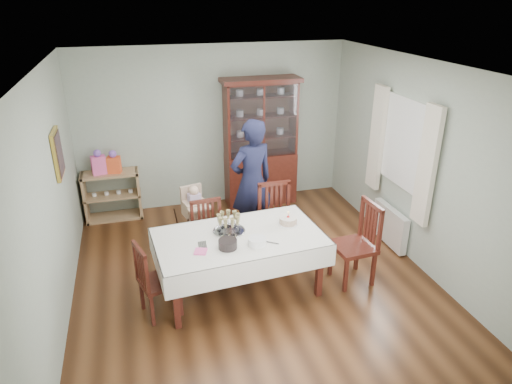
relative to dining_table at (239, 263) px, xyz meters
name	(u,v)px	position (x,y,z in m)	size (l,w,h in m)	color
floor	(253,277)	(0.23, 0.21, -0.38)	(5.00, 5.00, 0.00)	#593319
room_shell	(242,141)	(0.23, 0.74, 1.32)	(5.00, 5.00, 5.00)	#9EAA99
dining_table	(239,263)	(0.00, 0.00, 0.00)	(2.08, 1.30, 0.76)	#4B1B12
china_cabinet	(261,141)	(0.98, 2.46, 0.74)	(1.30, 0.48, 2.18)	#4B1B12
sideboard	(113,195)	(-1.52, 2.49, 0.02)	(0.90, 0.38, 0.80)	tan
picture_frame	(58,154)	(-1.99, 1.01, 1.27)	(0.04, 0.48, 0.58)	gold
window	(405,144)	(2.45, 0.51, 1.17)	(0.04, 1.02, 1.22)	white
curtain_left	(427,167)	(2.39, -0.11, 1.07)	(0.07, 0.30, 1.55)	silver
curtain_right	(377,138)	(2.39, 1.13, 1.07)	(0.07, 0.30, 1.55)	silver
radiator	(390,226)	(2.39, 0.51, -0.08)	(0.10, 0.80, 0.55)	white
chair_far_left	(211,251)	(-0.26, 0.53, -0.10)	(0.47, 0.47, 0.96)	#4B1B12
chair_far_right	(278,238)	(0.69, 0.58, -0.07)	(0.48, 0.48, 1.07)	#4B1B12
chair_end_left	(159,293)	(-1.00, -0.20, -0.11)	(0.52, 0.52, 0.92)	#4B1B12
chair_end_right	(354,258)	(1.45, -0.19, -0.07)	(0.51, 0.51, 1.07)	#4B1B12
woman	(252,182)	(0.48, 1.19, 0.55)	(0.68, 0.45, 1.86)	black
high_chair	(196,223)	(-0.36, 1.22, -0.01)	(0.51, 0.51, 0.95)	black
champagne_tray	(229,226)	(-0.09, 0.13, 0.45)	(0.39, 0.39, 0.24)	silver
birthday_cake	(288,221)	(0.67, 0.13, 0.42)	(0.26, 0.26, 0.18)	white
plate_stack_dark	(228,244)	(-0.19, -0.23, 0.43)	(0.22, 0.22, 0.10)	black
plate_stack_white	(257,241)	(0.15, -0.26, 0.42)	(0.21, 0.21, 0.09)	white
napkin_stack	(201,251)	(-0.50, -0.24, 0.38)	(0.14, 0.14, 0.02)	#F55AA4
cutlery	(199,246)	(-0.50, -0.10, 0.38)	(0.12, 0.17, 0.01)	silver
cake_knife	(268,242)	(0.29, -0.24, 0.38)	(0.26, 0.02, 0.01)	silver
gift_bag_pink	(99,163)	(-1.66, 2.47, 0.59)	(0.24, 0.18, 0.40)	#F55AA4
gift_bag_orange	(114,163)	(-1.44, 2.47, 0.58)	(0.22, 0.18, 0.37)	#FF5928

